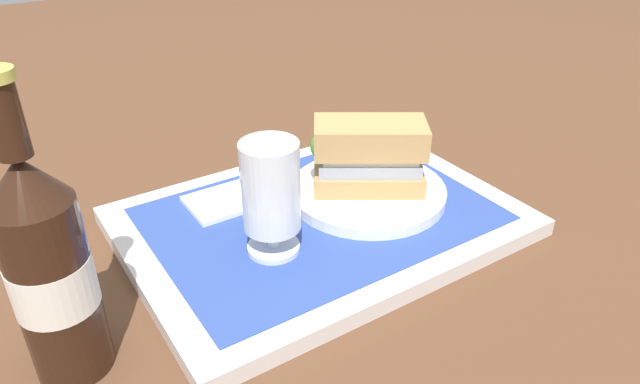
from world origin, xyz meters
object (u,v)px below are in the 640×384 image
object	(u,v)px
sandwich	(365,154)
beer_glass	(271,194)
plate	(366,191)
beer_bottle	(49,269)

from	to	relation	value
sandwich	beer_glass	xyz separation A→B (m)	(0.15, 0.04, 0.01)
plate	beer_glass	bearing A→B (deg)	13.49
sandwich	beer_glass	world-z (taller)	beer_glass
plate	beer_bottle	xyz separation A→B (m)	(0.36, 0.06, 0.08)
plate	beer_glass	size ratio (longest dim) A/B	1.52
beer_bottle	sandwich	bearing A→B (deg)	-169.60
sandwich	beer_glass	distance (m)	0.15
sandwich	beer_glass	size ratio (longest dim) A/B	1.15
sandwich	plate	bearing A→B (deg)	-180.00
beer_glass	beer_bottle	distance (m)	0.22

